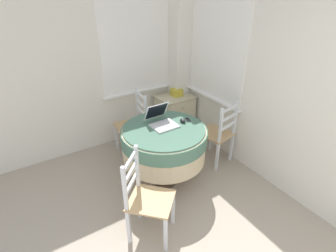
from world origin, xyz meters
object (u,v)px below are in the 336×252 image
Objects in this scene: dining_chair_near_back_window at (134,125)px; round_dining_table at (164,142)px; computer_mouse at (183,121)px; corner_cabinet at (175,114)px; dining_chair_near_right_window at (218,134)px; storage_box at (177,92)px; laptop at (161,121)px; cell_phone at (188,120)px; dining_chair_camera_near at (146,199)px.

round_dining_table is at bearing -88.53° from dining_chair_near_back_window.
dining_chair_near_back_window reaches higher than computer_mouse.
dining_chair_near_back_window is 1.42× the size of corner_cabinet.
computer_mouse is at bearing 175.24° from dining_chair_near_right_window.
storage_box is at bearing 4.10° from corner_cabinet.
cell_phone is (0.33, -0.08, -0.05)m from laptop.
laptop is 1.00m from dining_chair_camera_near.
corner_cabinet is at bearing -175.90° from storage_box.
dining_chair_near_back_window is 5.75× the size of storage_box.
dining_chair_near_right_window is at bearing -90.40° from storage_box.
laptop reaches higher than computer_mouse.
computer_mouse is at bearing -118.66° from corner_cabinet.
dining_chair_near_right_window is 1.42× the size of corner_cabinet.
round_dining_table is 1.32m from storage_box.
computer_mouse is (0.25, -0.10, -0.03)m from laptop.
cell_phone is 0.59m from dining_chair_near_right_window.
dining_chair_camera_near is (-0.57, -0.61, -0.14)m from round_dining_table.
dining_chair_near_back_window reaches higher than cell_phone.
dining_chair_camera_near reaches higher than computer_mouse.
dining_chair_near_back_window is 1.54m from dining_chair_camera_near.
computer_mouse is at bearing -170.34° from cell_phone.
dining_chair_camera_near is 2.13m from corner_cabinet.
corner_cabinet is 4.04× the size of storage_box.
dining_chair_camera_near is (-1.42, -0.57, 0.00)m from dining_chair_near_right_window.
dining_chair_near_back_window is (-0.05, 0.73, -0.37)m from laptop.
dining_chair_near_back_window reaches higher than round_dining_table.
storage_box is (0.58, 0.99, -0.08)m from computer_mouse.
cell_phone is (0.36, 0.02, 0.19)m from round_dining_table.
storage_box is at bearing 63.30° from cell_phone.
laptop is at bearing 74.86° from round_dining_table.
cell_phone is 0.72× the size of storage_box.
dining_chair_near_right_window is 5.75× the size of storage_box.
round_dining_table is at bearing -130.40° from storage_box.
dining_chair_camera_near is at bearing -131.54° from storage_box.
dining_chair_near_back_window is at bearing 91.47° from round_dining_table.
computer_mouse is at bearing -70.21° from dining_chair_near_back_window.
laptop is at bearing -132.54° from storage_box.
cell_phone is at bearing 172.69° from dining_chair_near_right_window.
dining_chair_camera_near is at bearing -133.35° from round_dining_table.
dining_chair_near_back_window is 1.00× the size of dining_chair_camera_near.
storage_box is (0.87, 0.17, 0.26)m from dining_chair_near_back_window.
corner_cabinet is at bearing 61.34° from computer_mouse.
corner_cabinet is (0.82, 1.00, -0.26)m from round_dining_table.
dining_chair_near_right_window is at bearing -2.69° from round_dining_table.
dining_chair_near_right_window is 1.00× the size of dining_chair_camera_near.
round_dining_table is 0.86m from dining_chair_near_right_window.
corner_cabinet is at bearing 48.68° from laptop.
corner_cabinet is at bearing 91.63° from dining_chair_near_right_window.
laptop is 1.23m from storage_box.
round_dining_table is 1.32m from corner_cabinet.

